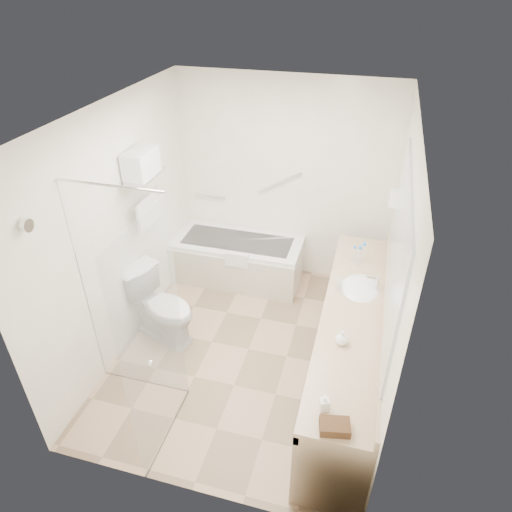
% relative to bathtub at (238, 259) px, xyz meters
% --- Properties ---
extents(floor, '(3.20, 3.20, 0.00)m').
position_rel_bathtub_xyz_m(floor, '(0.50, -1.24, -0.28)').
color(floor, tan).
rests_on(floor, ground).
extents(ceiling, '(2.60, 3.20, 0.10)m').
position_rel_bathtub_xyz_m(ceiling, '(0.50, -1.24, 2.22)').
color(ceiling, silver).
rests_on(ceiling, wall_back).
extents(wall_back, '(2.60, 0.10, 2.50)m').
position_rel_bathtub_xyz_m(wall_back, '(0.50, 0.36, 0.97)').
color(wall_back, white).
rests_on(wall_back, ground).
extents(wall_front, '(2.60, 0.10, 2.50)m').
position_rel_bathtub_xyz_m(wall_front, '(0.50, -2.84, 0.97)').
color(wall_front, white).
rests_on(wall_front, ground).
extents(wall_left, '(0.10, 3.20, 2.50)m').
position_rel_bathtub_xyz_m(wall_left, '(-0.80, -1.24, 0.97)').
color(wall_left, white).
rests_on(wall_left, ground).
extents(wall_right, '(0.10, 3.20, 2.50)m').
position_rel_bathtub_xyz_m(wall_right, '(1.80, -1.24, 0.97)').
color(wall_right, white).
rests_on(wall_right, ground).
extents(bathtub, '(1.60, 0.73, 0.59)m').
position_rel_bathtub_xyz_m(bathtub, '(0.00, 0.00, 0.00)').
color(bathtub, white).
rests_on(bathtub, floor).
extents(grab_bar_short, '(0.40, 0.03, 0.03)m').
position_rel_bathtub_xyz_m(grab_bar_short, '(-0.45, 0.32, 0.67)').
color(grab_bar_short, silver).
rests_on(grab_bar_short, wall_back).
extents(grab_bar_long, '(0.53, 0.03, 0.33)m').
position_rel_bathtub_xyz_m(grab_bar_long, '(0.45, 0.32, 0.97)').
color(grab_bar_long, silver).
rests_on(grab_bar_long, wall_back).
extents(shower_enclosure, '(0.96, 0.91, 2.11)m').
position_rel_bathtub_xyz_m(shower_enclosure, '(-0.13, -2.16, 0.79)').
color(shower_enclosure, silver).
rests_on(shower_enclosure, floor).
extents(towel_shelf, '(0.24, 0.55, 0.81)m').
position_rel_bathtub_xyz_m(towel_shelf, '(-0.67, -0.89, 1.48)').
color(towel_shelf, silver).
rests_on(towel_shelf, wall_left).
extents(vanity_counter, '(0.55, 2.70, 0.95)m').
position_rel_bathtub_xyz_m(vanity_counter, '(1.52, -1.39, 0.36)').
color(vanity_counter, tan).
rests_on(vanity_counter, floor).
extents(sink, '(0.40, 0.52, 0.14)m').
position_rel_bathtub_xyz_m(sink, '(1.55, -0.99, 0.54)').
color(sink, white).
rests_on(sink, vanity_counter).
extents(faucet, '(0.03, 0.03, 0.14)m').
position_rel_bathtub_xyz_m(faucet, '(1.70, -0.99, 0.65)').
color(faucet, silver).
rests_on(faucet, vanity_counter).
extents(mirror, '(0.02, 2.00, 1.20)m').
position_rel_bathtub_xyz_m(mirror, '(1.79, -1.39, 1.27)').
color(mirror, '#A9AFB5').
rests_on(mirror, wall_right).
extents(hairdryer_unit, '(0.08, 0.10, 0.18)m').
position_rel_bathtub_xyz_m(hairdryer_unit, '(1.75, -0.19, 1.17)').
color(hairdryer_unit, white).
rests_on(hairdryer_unit, wall_right).
extents(toilet, '(0.91, 0.71, 0.79)m').
position_rel_bathtub_xyz_m(toilet, '(-0.45, -1.26, 0.12)').
color(toilet, white).
rests_on(toilet, floor).
extents(amenity_basket, '(0.23, 0.17, 0.07)m').
position_rel_bathtub_xyz_m(amenity_basket, '(1.51, -2.64, 0.61)').
color(amenity_basket, '#492D1A').
rests_on(amenity_basket, vanity_counter).
extents(soap_bottle_a, '(0.11, 0.16, 0.07)m').
position_rel_bathtub_xyz_m(soap_bottle_a, '(1.42, -2.49, 0.61)').
color(soap_bottle_a, white).
rests_on(soap_bottle_a, vanity_counter).
extents(soap_bottle_b, '(0.14, 0.16, 0.10)m').
position_rel_bathtub_xyz_m(soap_bottle_b, '(1.46, -1.80, 0.63)').
color(soap_bottle_b, white).
rests_on(soap_bottle_b, vanity_counter).
extents(water_bottle_left, '(0.07, 0.07, 0.22)m').
position_rel_bathtub_xyz_m(water_bottle_left, '(1.50, -0.59, 0.67)').
color(water_bottle_left, silver).
rests_on(water_bottle_left, vanity_counter).
extents(water_bottle_mid, '(0.07, 0.07, 0.21)m').
position_rel_bathtub_xyz_m(water_bottle_mid, '(1.53, -0.51, 0.67)').
color(water_bottle_mid, silver).
rests_on(water_bottle_mid, vanity_counter).
extents(water_bottle_right, '(0.05, 0.05, 0.17)m').
position_rel_bathtub_xyz_m(water_bottle_right, '(1.44, -0.53, 0.65)').
color(water_bottle_right, silver).
rests_on(water_bottle_right, vanity_counter).
extents(drinking_glass_near, '(0.07, 0.07, 0.08)m').
position_rel_bathtub_xyz_m(drinking_glass_near, '(1.36, -1.11, 0.62)').
color(drinking_glass_near, silver).
rests_on(drinking_glass_near, vanity_counter).
extents(drinking_glass_far, '(0.09, 0.09, 0.09)m').
position_rel_bathtub_xyz_m(drinking_glass_far, '(1.35, -1.03, 0.62)').
color(drinking_glass_far, silver).
rests_on(drinking_glass_far, vanity_counter).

